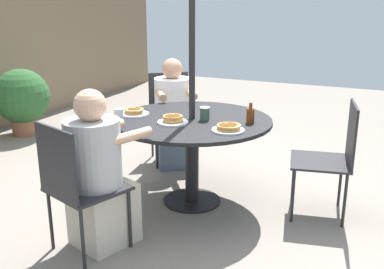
% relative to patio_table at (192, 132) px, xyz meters
% --- Properties ---
extents(ground_plane, '(12.00, 12.00, 0.00)m').
position_rel_patio_table_xyz_m(ground_plane, '(0.00, 0.00, -0.63)').
color(ground_plane, gray).
extents(patio_table, '(1.32, 1.32, 0.74)m').
position_rel_patio_table_xyz_m(patio_table, '(0.00, 0.00, 0.00)').
color(patio_table, black).
rests_on(patio_table, ground).
extents(umbrella_pole, '(0.05, 0.05, 2.47)m').
position_rel_patio_table_xyz_m(umbrella_pole, '(0.00, 0.00, 0.61)').
color(umbrella_pole, black).
rests_on(umbrella_pole, ground).
extents(patio_chair_north, '(0.63, 0.63, 0.93)m').
position_rel_patio_table_xyz_m(patio_chair_north, '(0.91, 0.67, -0.10)').
color(patio_chair_north, '#232326').
rests_on(patio_chair_north, ground).
extents(diner_north, '(0.62, 0.59, 1.11)m').
position_rel_patio_table_xyz_m(diner_north, '(0.77, 0.56, -0.13)').
color(diner_north, slate).
rests_on(diner_north, ground).
extents(patio_chair_east, '(0.57, 0.57, 0.93)m').
position_rel_patio_table_xyz_m(patio_chair_east, '(-1.08, 0.36, -0.10)').
color(patio_chair_east, '#232326').
rests_on(patio_chair_east, ground).
extents(diner_east, '(0.60, 0.51, 1.13)m').
position_rel_patio_table_xyz_m(diner_east, '(-0.90, 0.30, -0.12)').
color(diner_east, beige).
rests_on(diner_east, ground).
extents(patio_chair_south, '(0.54, 0.54, 0.93)m').
position_rel_patio_table_xyz_m(patio_chair_south, '(0.23, -1.11, -0.10)').
color(patio_chair_south, '#232326').
rests_on(patio_chair_south, ground).
extents(pancake_plate_a, '(0.25, 0.25, 0.06)m').
position_rel_patio_table_xyz_m(pancake_plate_a, '(-0.22, -0.40, 0.13)').
color(pancake_plate_a, white).
rests_on(pancake_plate_a, patio_table).
extents(pancake_plate_b, '(0.25, 0.25, 0.07)m').
position_rel_patio_table_xyz_m(pancake_plate_b, '(-0.19, 0.08, 0.14)').
color(pancake_plate_b, white).
rests_on(pancake_plate_b, patio_table).
extents(pancake_plate_c, '(0.25, 0.25, 0.06)m').
position_rel_patio_table_xyz_m(pancake_plate_c, '(-0.09, 0.50, 0.13)').
color(pancake_plate_c, white).
rests_on(pancake_plate_c, patio_table).
extents(syrup_bottle, '(0.09, 0.06, 0.16)m').
position_rel_patio_table_xyz_m(syrup_bottle, '(0.07, -0.47, 0.17)').
color(syrup_bottle, '#602D0F').
rests_on(syrup_bottle, patio_table).
extents(coffee_cup, '(0.08, 0.08, 0.11)m').
position_rel_patio_table_xyz_m(coffee_cup, '(0.00, -0.11, 0.17)').
color(coffee_cup, '#33513D').
rests_on(coffee_cup, patio_table).
extents(drinking_glass_a, '(0.07, 0.07, 0.10)m').
position_rel_patio_table_xyz_m(drinking_glass_a, '(-0.31, 0.50, 0.16)').
color(drinking_glass_a, silver).
rests_on(drinking_glass_a, patio_table).
extents(potted_shrub, '(0.70, 0.70, 0.85)m').
position_rel_patio_table_xyz_m(potted_shrub, '(0.94, 2.80, -0.15)').
color(potted_shrub, brown).
rests_on(potted_shrub, ground).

